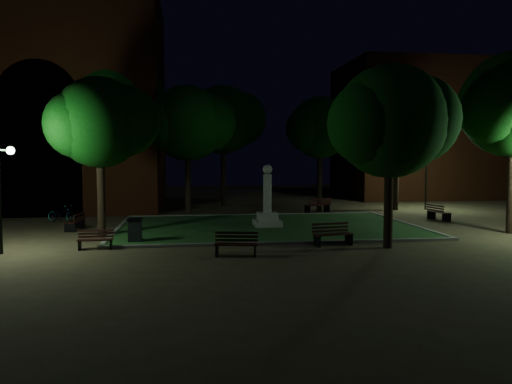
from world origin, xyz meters
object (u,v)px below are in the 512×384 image
(bench_near_right, at_px, (332,235))
(bench_left_side, at_px, (76,222))
(bench_far_side, at_px, (318,206))
(bench_near_left, at_px, (236,245))
(trash_bin, at_px, (135,230))
(bicycle, at_px, (61,214))
(monument, at_px, (267,209))
(bench_west_near, at_px, (96,240))
(bench_right_side, at_px, (438,213))

(bench_near_right, relative_size, bench_left_side, 1.09)
(bench_near_right, relative_size, bench_far_side, 0.94)
(bench_near_left, xyz_separation_m, bench_near_right, (4.19, 1.71, 0.02))
(trash_bin, xyz_separation_m, bicycle, (-4.83, 7.44, -0.06))
(bench_left_side, xyz_separation_m, bench_far_side, (14.06, 5.91, 0.05))
(monument, relative_size, bench_far_side, 1.71)
(bench_west_near, bearing_deg, bench_near_right, -4.05)
(bench_far_side, height_order, bicycle, bench_far_side)
(bench_left_side, xyz_separation_m, bench_right_side, (20.06, 1.35, 0.02))
(bench_right_side, bearing_deg, trash_bin, 100.48)
(bench_near_right, xyz_separation_m, bench_west_near, (-9.63, 0.41, -0.08))
(bench_west_near, bearing_deg, monument, 31.91)
(bench_west_near, height_order, bench_left_side, bench_left_side)
(bench_near_right, height_order, bench_west_near, bench_near_right)
(bench_west_near, relative_size, trash_bin, 1.31)
(bench_west_near, height_order, bench_right_side, bench_right_side)
(bench_left_side, distance_m, trash_bin, 5.43)
(bench_near_left, height_order, bench_west_near, bench_near_left)
(bench_near_right, relative_size, trash_bin, 1.65)
(bench_left_side, relative_size, trash_bin, 1.52)
(bench_near_left, height_order, bench_far_side, bench_far_side)
(bench_left_side, bearing_deg, bench_near_left, 51.84)
(bench_west_near, bearing_deg, bench_right_side, 19.11)
(bench_right_side, xyz_separation_m, bicycle, (-21.54, 1.82, 0.06))
(bench_near_right, height_order, bench_right_side, bench_near_right)
(bicycle, bearing_deg, bench_near_left, -115.58)
(bench_left_side, distance_m, bench_far_side, 15.25)
(monument, bearing_deg, bench_right_side, 9.39)
(bench_left_side, height_order, trash_bin, trash_bin)
(trash_bin, bearing_deg, bench_left_side, 128.19)
(bicycle, bearing_deg, trash_bin, -121.95)
(bench_near_right, bearing_deg, bench_near_left, -168.57)
(trash_bin, distance_m, bicycle, 8.87)
(bench_near_left, xyz_separation_m, bench_far_side, (6.68, 13.52, 0.04))
(bench_near_left, xyz_separation_m, bench_left_side, (-7.38, 7.62, -0.01))
(monument, height_order, trash_bin, monument)
(bench_near_left, distance_m, bench_left_side, 10.61)
(monument, relative_size, trash_bin, 3.01)
(bench_west_near, xyz_separation_m, bench_far_side, (12.12, 11.40, 0.10))
(bench_near_left, relative_size, bench_far_side, 0.90)
(bench_near_right, relative_size, bicycle, 0.96)
(bench_west_near, bearing_deg, bicycle, 109.89)
(bench_near_left, distance_m, bench_west_near, 5.84)
(trash_bin, bearing_deg, bench_near_left, -39.82)
(bench_near_left, xyz_separation_m, bicycle, (-8.85, 10.79, 0.06))
(bench_near_right, bearing_deg, bench_left_side, 142.19)
(monument, relative_size, bench_right_side, 1.89)
(bench_far_side, bearing_deg, bench_west_near, 22.98)
(bench_far_side, xyz_separation_m, trash_bin, (-10.71, -10.17, 0.08))
(bench_far_side, bearing_deg, trash_bin, 23.25)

